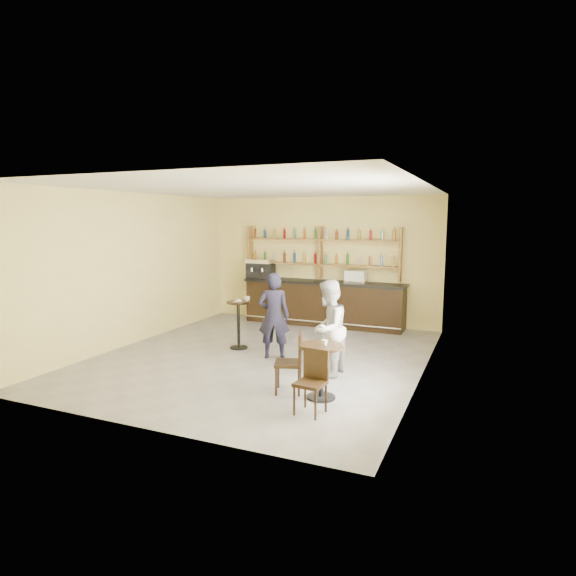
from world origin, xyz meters
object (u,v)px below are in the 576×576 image
at_px(man_main, 274,316).
at_px(bar_counter, 324,303).
at_px(pastry_case, 356,277).
at_px(patron_second, 328,329).
at_px(cafe_table, 321,372).
at_px(espresso_machine, 261,269).
at_px(chair_south, 310,383).
at_px(chair_west, 288,362).
at_px(pedestal_table, 239,325).

bearing_deg(man_main, bar_counter, -107.07).
height_order(pastry_case, patron_second, patron_second).
bearing_deg(cafe_table, espresso_machine, 124.99).
bearing_deg(patron_second, espresso_machine, -136.29).
relative_size(chair_south, patron_second, 0.53).
relative_size(espresso_machine, man_main, 0.42).
relative_size(espresso_machine, cafe_table, 0.85).
xyz_separation_m(cafe_table, patron_second, (-0.24, 1.03, 0.41)).
bearing_deg(pastry_case, chair_west, -91.33).
bearing_deg(chair_south, bar_counter, 113.91).
bearing_deg(patron_second, chair_west, -13.60).
distance_m(espresso_machine, pedestal_table, 3.04).
xyz_separation_m(chair_west, patron_second, (0.31, 0.98, 0.35)).
height_order(man_main, chair_south, man_main).
relative_size(pastry_case, patron_second, 0.31).
distance_m(espresso_machine, man_main, 3.66).
xyz_separation_m(espresso_machine, cafe_table, (3.34, -4.77, -0.95)).
distance_m(bar_counter, pedestal_table, 2.93).
relative_size(pedestal_table, man_main, 0.59).
distance_m(man_main, chair_south, 2.76).
relative_size(pedestal_table, chair_west, 1.04).
bearing_deg(bar_counter, pastry_case, 0.00).
relative_size(bar_counter, patron_second, 2.50).
height_order(man_main, cafe_table, man_main).
xyz_separation_m(espresso_machine, pedestal_table, (0.86, -2.79, -0.87)).
bearing_deg(patron_second, bar_counter, -156.00).
height_order(espresso_machine, man_main, man_main).
bearing_deg(man_main, pastry_case, -121.81).
bearing_deg(bar_counter, man_main, -88.68).
height_order(pastry_case, pedestal_table, pastry_case).
bearing_deg(chair_west, espresso_machine, -167.81).
height_order(chair_west, chair_south, chair_west).
bearing_deg(patron_second, pastry_case, -167.76).
relative_size(pedestal_table, cafe_table, 1.20).
distance_m(bar_counter, espresso_machine, 1.92).
distance_m(pedestal_table, chair_west, 2.73).
bearing_deg(chair_south, chair_west, 139.59).
xyz_separation_m(pedestal_table, man_main, (0.96, -0.35, 0.33)).
bearing_deg(pastry_case, man_main, -107.49).
xyz_separation_m(bar_counter, espresso_machine, (-1.74, 0.00, 0.80)).
bearing_deg(man_main, chair_south, 106.75).
height_order(pastry_case, man_main, man_main).
xyz_separation_m(cafe_table, chair_south, (0.05, -0.60, 0.03)).
relative_size(cafe_table, chair_west, 0.87).
distance_m(bar_counter, chair_south, 5.62).
height_order(bar_counter, patron_second, patron_second).
relative_size(pastry_case, chair_west, 0.54).
xyz_separation_m(pastry_case, patron_second, (0.54, -3.75, -0.44)).
relative_size(chair_west, chair_south, 1.07).
bearing_deg(cafe_table, chair_west, 174.81).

